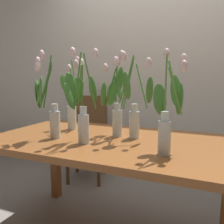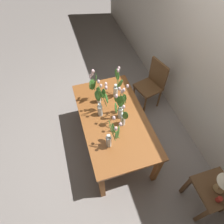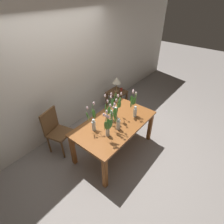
# 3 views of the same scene
# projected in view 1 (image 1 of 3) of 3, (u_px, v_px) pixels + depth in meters

# --- Properties ---
(room_wall_rear) EXTENTS (9.00, 0.10, 2.70)m
(room_wall_rear) POSITION_uv_depth(u_px,v_px,m) (159.00, 59.00, 2.76)
(room_wall_rear) COLOR silver
(room_wall_rear) RESTS_ON ground
(dining_table) EXTENTS (1.60, 0.90, 0.74)m
(dining_table) POSITION_uv_depth(u_px,v_px,m) (110.00, 152.00, 1.61)
(dining_table) COLOR brown
(dining_table) RESTS_ON ground
(tulip_vase_0) EXTENTS (0.16, 0.16, 0.58)m
(tulip_vase_0) POSITION_uv_depth(u_px,v_px,m) (47.00, 105.00, 1.58)
(tulip_vase_0) COLOR silver
(tulip_vase_0) RESTS_ON dining_table
(tulip_vase_1) EXTENTS (0.27, 0.17, 0.58)m
(tulip_vase_1) POSITION_uv_depth(u_px,v_px,m) (131.00, 102.00, 1.58)
(tulip_vase_1) COLOR silver
(tulip_vase_1) RESTS_ON dining_table
(tulip_vase_2) EXTENTS (0.18, 0.18, 0.55)m
(tulip_vase_2) POSITION_uv_depth(u_px,v_px,m) (168.00, 116.00, 1.28)
(tulip_vase_2) COLOR silver
(tulip_vase_2) RESTS_ON dining_table
(tulip_vase_3) EXTENTS (0.23, 0.13, 0.56)m
(tulip_vase_3) POSITION_uv_depth(u_px,v_px,m) (72.00, 106.00, 1.88)
(tulip_vase_3) COLOR silver
(tulip_vase_3) RESTS_ON dining_table
(tulip_vase_4) EXTENTS (0.20, 0.18, 0.58)m
(tulip_vase_4) POSITION_uv_depth(u_px,v_px,m) (81.00, 105.00, 1.50)
(tulip_vase_4) COLOR silver
(tulip_vase_4) RESTS_ON dining_table
(tulip_vase_5) EXTENTS (0.16, 0.18, 0.55)m
(tulip_vase_5) POSITION_uv_depth(u_px,v_px,m) (114.00, 111.00, 1.67)
(tulip_vase_5) COLOR silver
(tulip_vase_5) RESTS_ON dining_table
(dining_chair) EXTENTS (0.49, 0.49, 0.93)m
(dining_chair) POSITION_uv_depth(u_px,v_px,m) (88.00, 132.00, 2.75)
(dining_chair) COLOR brown
(dining_chair) RESTS_ON ground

